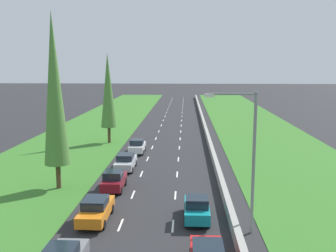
{
  "coord_description": "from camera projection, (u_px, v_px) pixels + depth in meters",
  "views": [
    {
      "loc": [
        2.56,
        -2.83,
        10.61
      ],
      "look_at": [
        -0.17,
        54.59,
        1.27
      ],
      "focal_mm": 40.67,
      "sensor_mm": 36.0,
      "label": 1
    }
  ],
  "objects": [
    {
      "name": "silver_sedan_left_lane",
      "position": [
        126.0,
        162.0,
        38.71
      ],
      "size": [
        1.82,
        4.5,
        1.64
      ],
      "color": "silver",
      "rests_on": "ground"
    },
    {
      "name": "lane_markings",
      "position": [
        171.0,
        128.0,
        63.77
      ],
      "size": [
        3.64,
        116.0,
        0.01
      ],
      "color": "white",
      "rests_on": "ground"
    },
    {
      "name": "ground_plane",
      "position": [
        171.0,
        128.0,
        63.77
      ],
      "size": [
        300.0,
        300.0,
        0.0
      ],
      "primitive_type": "plane",
      "color": "#28282B",
      "rests_on": "ground"
    },
    {
      "name": "street_light_mast",
      "position": [
        248.0,
        153.0,
        23.4
      ],
      "size": [
        3.2,
        0.28,
        9.0
      ],
      "color": "gray",
      "rests_on": "ground"
    },
    {
      "name": "median_barrier",
      "position": [
        205.0,
        126.0,
        63.43
      ],
      "size": [
        0.44,
        120.0,
        0.85
      ],
      "primitive_type": "cube",
      "color": "#9E9B93",
      "rests_on": "ground"
    },
    {
      "name": "grass_verge_left",
      "position": [
        96.0,
        128.0,
        64.36
      ],
      "size": [
        14.0,
        140.0,
        0.04
      ],
      "primitive_type": "cube",
      "color": "#387528",
      "rests_on": "ground"
    },
    {
      "name": "teal_hatchback_right_lane",
      "position": [
        197.0,
        208.0,
        26.11
      ],
      "size": [
        1.74,
        3.9,
        1.72
      ],
      "color": "teal",
      "rests_on": "ground"
    },
    {
      "name": "poplar_tree_second",
      "position": [
        54.0,
        90.0,
        31.53
      ],
      "size": [
        2.17,
        2.17,
        14.96
      ],
      "color": "#4C3823",
      "rests_on": "ground"
    },
    {
      "name": "orange_sedan_left_lane",
      "position": [
        96.0,
        209.0,
        25.98
      ],
      "size": [
        1.82,
        4.5,
        1.64
      ],
      "color": "orange",
      "rests_on": "ground"
    },
    {
      "name": "white_hatchback_left_lane",
      "position": [
        137.0,
        146.0,
        45.89
      ],
      "size": [
        1.74,
        3.9,
        1.72
      ],
      "color": "white",
      "rests_on": "ground"
    },
    {
      "name": "poplar_tree_third",
      "position": [
        108.0,
        91.0,
        50.83
      ],
      "size": [
        2.1,
        2.1,
        12.12
      ],
      "color": "#4C3823",
      "rests_on": "ground"
    },
    {
      "name": "maroon_hatchback_left_lane",
      "position": [
        114.0,
        180.0,
        32.4
      ],
      "size": [
        1.74,
        3.9,
        1.72
      ],
      "color": "maroon",
      "rests_on": "ground"
    },
    {
      "name": "grass_verge_right",
      "position": [
        257.0,
        129.0,
        63.09
      ],
      "size": [
        14.0,
        140.0,
        0.04
      ],
      "primitive_type": "cube",
      "color": "#387528",
      "rests_on": "ground"
    }
  ]
}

